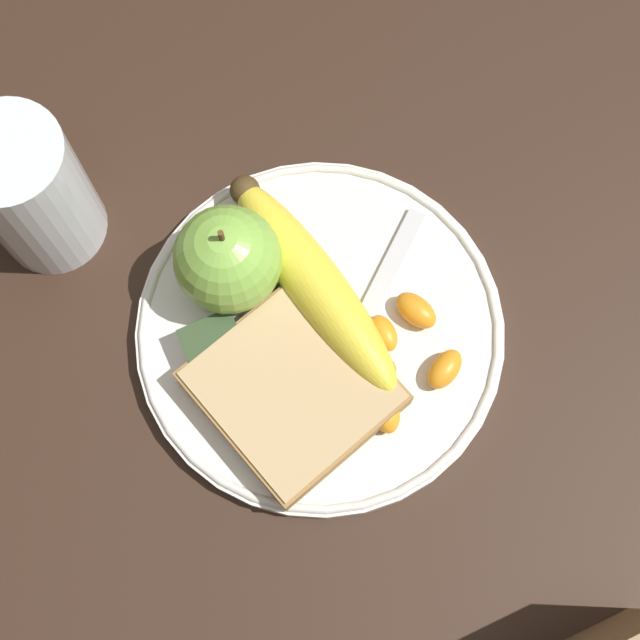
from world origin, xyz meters
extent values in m
plane|color=#332116|center=(0.00, 0.00, 0.00)|extent=(3.00, 3.00, 0.00)
cylinder|color=silver|center=(0.00, 0.00, 0.01)|extent=(0.24, 0.24, 0.01)
torus|color=silver|center=(0.00, 0.00, 0.01)|extent=(0.24, 0.24, 0.01)
cylinder|color=silver|center=(0.15, 0.13, 0.05)|extent=(0.07, 0.07, 0.11)
cylinder|color=orange|center=(0.15, 0.13, 0.05)|extent=(0.06, 0.06, 0.09)
sphere|color=#84BC47|center=(0.06, 0.04, 0.05)|extent=(0.07, 0.07, 0.07)
cylinder|color=brown|center=(0.06, 0.04, 0.09)|extent=(0.00, 0.00, 0.01)
ellipsoid|color=yellow|center=(0.02, -0.01, 0.03)|extent=(0.18, 0.07, 0.04)
sphere|color=#473319|center=(0.10, 0.01, 0.03)|extent=(0.02, 0.02, 0.02)
cube|color=olive|center=(-0.03, 0.03, 0.02)|extent=(0.13, 0.13, 0.02)
cube|color=tan|center=(-0.03, 0.03, 0.02)|extent=(0.13, 0.12, 0.02)
cube|color=silver|center=(0.01, -0.05, 0.01)|extent=(0.08, 0.10, 0.00)
cube|color=silver|center=(-0.04, 0.02, 0.01)|extent=(0.05, 0.06, 0.00)
cube|color=silver|center=(0.01, 0.07, 0.02)|extent=(0.04, 0.03, 0.02)
cube|color=#334728|center=(0.01, 0.07, 0.03)|extent=(0.04, 0.04, 0.00)
ellipsoid|color=orange|center=(-0.05, -0.01, 0.02)|extent=(0.04, 0.04, 0.02)
ellipsoid|color=orange|center=(-0.02, -0.06, 0.02)|extent=(0.03, 0.03, 0.02)
ellipsoid|color=orange|center=(-0.06, -0.06, 0.02)|extent=(0.03, 0.03, 0.02)
ellipsoid|color=orange|center=(-0.04, -0.02, 0.02)|extent=(0.04, 0.04, 0.02)
ellipsoid|color=orange|center=(-0.07, -0.01, 0.02)|extent=(0.03, 0.02, 0.02)
ellipsoid|color=orange|center=(-0.02, -0.04, 0.02)|extent=(0.03, 0.02, 0.01)
ellipsoid|color=orange|center=(-0.02, -0.02, 0.02)|extent=(0.03, 0.03, 0.02)
ellipsoid|color=orange|center=(-0.03, -0.01, 0.02)|extent=(0.02, 0.03, 0.02)
camera|label=1|loc=(-0.15, 0.07, 0.57)|focal=50.00mm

